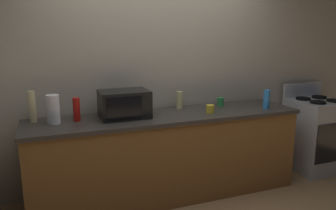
# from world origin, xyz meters

# --- Properties ---
(back_wall) EXTENTS (6.40, 0.10, 2.70)m
(back_wall) POSITION_xyz_m (0.00, 0.81, 1.35)
(back_wall) COLOR #B2A893
(back_wall) RESTS_ON ground_plane
(counter_run) EXTENTS (2.84, 0.64, 0.90)m
(counter_run) POSITION_xyz_m (0.00, 0.40, 0.45)
(counter_run) COLOR brown
(counter_run) RESTS_ON ground_plane
(stove_range) EXTENTS (0.60, 0.61, 1.08)m
(stove_range) POSITION_xyz_m (2.00, 0.40, 0.46)
(stove_range) COLOR #B7BABF
(stove_range) RESTS_ON ground_plane
(microwave) EXTENTS (0.48, 0.35, 0.27)m
(microwave) POSITION_xyz_m (-0.44, 0.45, 1.04)
(microwave) COLOR black
(microwave) RESTS_ON counter_run
(paper_towel_roll) EXTENTS (0.12, 0.12, 0.27)m
(paper_towel_roll) POSITION_xyz_m (-1.11, 0.45, 1.04)
(paper_towel_roll) COLOR white
(paper_towel_roll) RESTS_ON counter_run
(bottle_hand_soap) EXTENTS (0.06, 0.06, 0.30)m
(bottle_hand_soap) POSITION_xyz_m (-1.29, 0.57, 1.05)
(bottle_hand_soap) COLOR beige
(bottle_hand_soap) RESTS_ON counter_run
(bottle_spray_cleaner) EXTENTS (0.07, 0.07, 0.21)m
(bottle_spray_cleaner) POSITION_xyz_m (1.11, 0.27, 1.01)
(bottle_spray_cleaner) COLOR #338CE5
(bottle_spray_cleaner) RESTS_ON counter_run
(bottle_vinegar) EXTENTS (0.07, 0.07, 0.19)m
(bottle_vinegar) POSITION_xyz_m (0.22, 0.61, 1.00)
(bottle_vinegar) COLOR beige
(bottle_vinegar) RESTS_ON counter_run
(bottle_hot_sauce) EXTENTS (0.07, 0.07, 0.22)m
(bottle_hot_sauce) POSITION_xyz_m (-0.90, 0.48, 1.01)
(bottle_hot_sauce) COLOR red
(bottle_hot_sauce) RESTS_ON counter_run
(mug_yellow) EXTENTS (0.08, 0.08, 0.09)m
(mug_yellow) POSITION_xyz_m (0.44, 0.31, 0.94)
(mug_yellow) COLOR yellow
(mug_yellow) RESTS_ON counter_run
(mug_green) EXTENTS (0.08, 0.08, 0.10)m
(mug_green) POSITION_xyz_m (0.70, 0.56, 0.95)
(mug_green) COLOR #2D8C47
(mug_green) RESTS_ON counter_run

